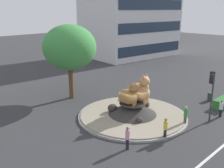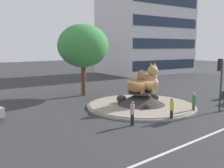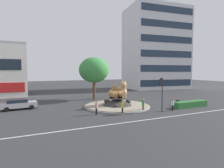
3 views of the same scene
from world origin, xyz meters
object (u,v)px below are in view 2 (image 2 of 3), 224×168
at_px(cat_statue_tabby, 137,84).
at_px(cat_statue_calico, 148,81).
at_px(pedestrian_pink_shirt, 132,113).
at_px(office_tower, 146,15).
at_px(pedestrian_green_shirt, 194,102).
at_px(litter_bin, 222,95).
at_px(broadleaf_tree_behind_island, 83,46).
at_px(traffic_light_mast, 220,73).
at_px(pedestrian_yellow_shirt, 172,108).

xyz_separation_m(cat_statue_tabby, cat_statue_calico, (1.30, -0.14, 0.20)).
bearing_deg(pedestrian_pink_shirt, cat_statue_calico, 174.45).
relative_size(office_tower, pedestrian_green_shirt, 13.97).
bearing_deg(litter_bin, pedestrian_green_shirt, -169.62).
relative_size(cat_statue_calico, broadleaf_tree_behind_island, 0.36).
bearing_deg(broadleaf_tree_behind_island, cat_statue_tabby, -87.89).
relative_size(office_tower, broadleaf_tree_behind_island, 3.05).
relative_size(cat_statue_calico, pedestrian_green_shirt, 1.64).
bearing_deg(litter_bin, cat_statue_calico, 162.01).
xyz_separation_m(pedestrian_green_shirt, pedestrian_pink_shirt, (-6.47, 0.79, -0.01)).
bearing_deg(office_tower, cat_statue_tabby, -132.29).
relative_size(traffic_light_mast, pedestrian_green_shirt, 2.57).
distance_m(cat_statue_tabby, cat_statue_calico, 1.32).
xyz_separation_m(pedestrian_pink_shirt, litter_bin, (14.01, 0.59, -0.50)).
bearing_deg(pedestrian_yellow_shirt, cat_statue_calico, 13.22).
relative_size(cat_statue_tabby, pedestrian_yellow_shirt, 1.36).
distance_m(pedestrian_yellow_shirt, litter_bin, 10.96).
bearing_deg(pedestrian_green_shirt, litter_bin, 94.61).
bearing_deg(cat_statue_tabby, pedestrian_pink_shirt, -61.50).
xyz_separation_m(broadleaf_tree_behind_island, litter_bin, (10.29, -11.29, -5.23)).
height_order(cat_statue_tabby, traffic_light_mast, traffic_light_mast).
relative_size(office_tower, pedestrian_pink_shirt, 14.07).
distance_m(cat_statue_tabby, pedestrian_green_shirt, 5.14).
distance_m(pedestrian_yellow_shirt, pedestrian_pink_shirt, 3.34).
bearing_deg(litter_bin, pedestrian_yellow_shirt, -171.64).
bearing_deg(traffic_light_mast, pedestrian_pink_shirt, 71.73).
relative_size(pedestrian_green_shirt, pedestrian_pink_shirt, 1.01).
distance_m(cat_statue_calico, broadleaf_tree_behind_island, 9.23).
bearing_deg(pedestrian_pink_shirt, pedestrian_green_shirt, 134.85).
xyz_separation_m(office_tower, broadleaf_tree_behind_island, (-25.23, -14.04, -6.72)).
bearing_deg(cat_statue_tabby, office_tower, 119.01).
height_order(cat_statue_tabby, litter_bin, cat_statue_tabby).
distance_m(cat_statue_tabby, traffic_light_mast, 7.19).
distance_m(broadleaf_tree_behind_island, pedestrian_yellow_shirt, 13.74).
bearing_deg(litter_bin, traffic_light_mast, -155.88).
relative_size(traffic_light_mast, litter_bin, 5.06).
relative_size(cat_statue_tabby, litter_bin, 2.64).
xyz_separation_m(pedestrian_yellow_shirt, pedestrian_pink_shirt, (-3.18, 1.00, 0.00)).
bearing_deg(cat_statue_tabby, cat_statue_calico, 71.00).
bearing_deg(office_tower, litter_bin, -114.73).
distance_m(pedestrian_pink_shirt, litter_bin, 14.03).
xyz_separation_m(cat_statue_tabby, pedestrian_yellow_shirt, (-0.84, -4.55, -1.27)).
xyz_separation_m(cat_statue_calico, broadleaf_tree_behind_island, (-1.61, 8.47, 3.28)).
height_order(traffic_light_mast, office_tower, office_tower).
distance_m(broadleaf_tree_behind_island, litter_bin, 16.15).
bearing_deg(traffic_light_mast, pedestrian_yellow_shirt, 75.28).
height_order(cat_statue_calico, pedestrian_yellow_shirt, cat_statue_calico).
xyz_separation_m(traffic_light_mast, pedestrian_green_shirt, (-2.25, 0.99, -2.39)).
relative_size(cat_statue_tabby, pedestrian_green_shirt, 1.34).
distance_m(cat_statue_calico, pedestrian_yellow_shirt, 5.12).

